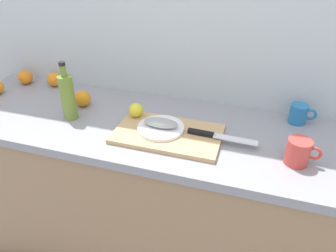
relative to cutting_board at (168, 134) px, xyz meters
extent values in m
plane|color=slate|center=(-0.13, 0.06, -0.91)|extent=(12.00, 12.00, 0.00)
cube|color=silver|center=(-0.13, 0.39, 0.34)|extent=(3.20, 0.05, 2.50)
cube|color=#9E7A56|center=(-0.13, 0.06, -0.48)|extent=(2.00, 0.58, 0.86)
cube|color=gray|center=(-0.13, 0.06, -0.03)|extent=(2.00, 0.60, 0.04)
cube|color=tan|center=(0.00, 0.00, 0.00)|extent=(0.45, 0.27, 0.02)
cylinder|color=white|center=(-0.04, 0.01, 0.02)|extent=(0.20, 0.20, 0.01)
ellipsoid|color=#999E99|center=(-0.04, 0.01, 0.04)|extent=(0.15, 0.06, 0.04)
cube|color=silver|center=(0.28, 0.02, 0.02)|extent=(0.18, 0.04, 0.00)
cube|color=black|center=(0.14, 0.02, 0.02)|extent=(0.11, 0.03, 0.02)
sphere|color=yellow|center=(-0.18, 0.08, 0.04)|extent=(0.07, 0.07, 0.07)
cylinder|color=olive|center=(-0.48, 0.01, 0.09)|extent=(0.06, 0.06, 0.21)
cylinder|color=olive|center=(-0.48, 0.01, 0.22)|extent=(0.03, 0.03, 0.05)
cylinder|color=black|center=(-0.48, 0.01, 0.26)|extent=(0.03, 0.03, 0.02)
cylinder|color=#2672B2|center=(0.53, 0.28, 0.03)|extent=(0.08, 0.08, 0.09)
torus|color=#2672B2|center=(0.58, 0.28, 0.04)|extent=(0.06, 0.01, 0.06)
cylinder|color=#CC3F38|center=(0.51, -0.03, 0.04)|extent=(0.09, 0.09, 0.10)
torus|color=#CC3F38|center=(0.57, -0.03, 0.05)|extent=(0.06, 0.01, 0.06)
sphere|color=orange|center=(-0.77, 0.30, 0.03)|extent=(0.08, 0.08, 0.08)
sphere|color=orange|center=(-0.49, 0.14, 0.03)|extent=(0.08, 0.08, 0.08)
sphere|color=orange|center=(-0.94, 0.28, 0.03)|extent=(0.08, 0.08, 0.08)
camera|label=1|loc=(0.34, -1.08, 0.73)|focal=33.70mm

